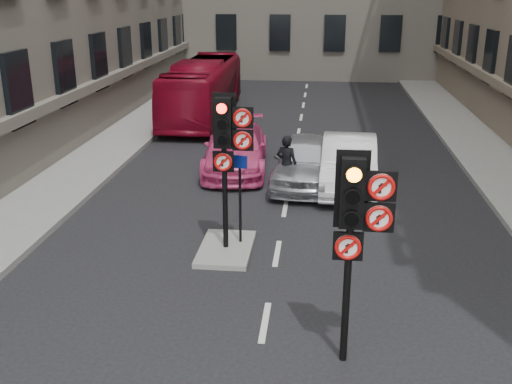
% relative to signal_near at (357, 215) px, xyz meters
% --- Properties ---
extents(pavement_left, '(3.00, 50.00, 0.16)m').
position_rel_signal_near_xyz_m(pavement_left, '(-8.69, 11.01, -2.50)').
color(pavement_left, gray).
rests_on(pavement_left, ground).
extents(pavement_right, '(3.00, 50.00, 0.16)m').
position_rel_signal_near_xyz_m(pavement_right, '(5.71, 11.01, -2.50)').
color(pavement_right, gray).
rests_on(pavement_right, ground).
extents(centre_island, '(1.20, 2.00, 0.12)m').
position_rel_signal_near_xyz_m(centre_island, '(-2.69, 4.01, -2.52)').
color(centre_island, gray).
rests_on(centre_island, ground).
extents(signal_near, '(0.91, 0.40, 3.58)m').
position_rel_signal_near_xyz_m(signal_near, '(0.00, 0.00, 0.00)').
color(signal_near, black).
rests_on(signal_near, ground).
extents(signal_far, '(0.91, 0.40, 3.58)m').
position_rel_signal_near_xyz_m(signal_far, '(-2.60, 4.00, 0.12)').
color(signal_far, black).
rests_on(signal_far, centre_island).
extents(car_silver, '(2.16, 4.56, 1.50)m').
position_rel_signal_near_xyz_m(car_silver, '(-1.02, 9.21, -1.83)').
color(car_silver, '#A1A2A8').
rests_on(car_silver, ground).
extents(car_white, '(1.78, 4.68, 1.52)m').
position_rel_signal_near_xyz_m(car_white, '(0.31, 9.05, -1.82)').
color(car_white, silver).
rests_on(car_white, ground).
extents(car_pink, '(2.40, 5.12, 1.44)m').
position_rel_signal_near_xyz_m(car_pink, '(-3.36, 10.52, -1.86)').
color(car_pink, '#D73F7B').
rests_on(car_pink, ground).
extents(bus_red, '(2.30, 9.59, 2.67)m').
position_rel_signal_near_xyz_m(bus_red, '(-5.99, 18.40, -1.25)').
color(bus_red, maroon).
rests_on(bus_red, ground).
extents(motorcycle, '(0.67, 1.86, 1.09)m').
position_rel_signal_near_xyz_m(motorcycle, '(-0.25, 9.18, -2.04)').
color(motorcycle, black).
rests_on(motorcycle, ground).
extents(motorcyclist, '(0.75, 0.61, 1.77)m').
position_rel_signal_near_xyz_m(motorcyclist, '(-1.54, 8.26, -1.70)').
color(motorcyclist, black).
rests_on(motorcyclist, ground).
extents(info_sign, '(0.37, 0.14, 2.13)m').
position_rel_signal_near_xyz_m(info_sign, '(-2.39, 4.31, -1.08)').
color(info_sign, black).
rests_on(info_sign, centre_island).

